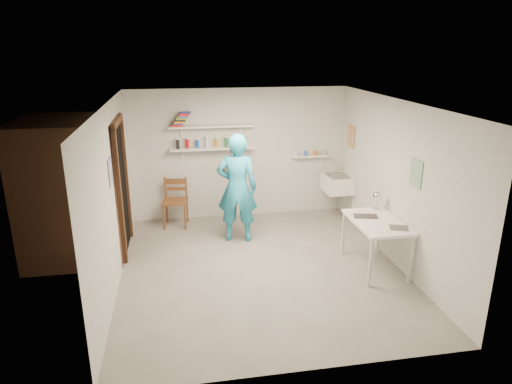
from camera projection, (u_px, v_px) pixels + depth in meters
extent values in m
cube|color=slate|center=(261.00, 269.00, 6.70)|extent=(4.00, 4.50, 0.02)
cube|color=silver|center=(261.00, 102.00, 5.95)|extent=(4.00, 4.50, 0.02)
cube|color=silver|center=(239.00, 154.00, 8.44)|extent=(4.00, 0.02, 2.40)
cube|color=silver|center=(306.00, 264.00, 4.21)|extent=(4.00, 0.02, 2.40)
cube|color=silver|center=(111.00, 199.00, 5.99)|extent=(0.02, 4.50, 2.40)
cube|color=silver|center=(396.00, 183.00, 6.65)|extent=(0.02, 4.50, 2.40)
cube|color=black|center=(122.00, 189.00, 7.04)|extent=(0.02, 0.90, 2.00)
cube|color=brown|center=(73.00, 189.00, 6.91)|extent=(1.40, 1.50, 2.10)
cube|color=brown|center=(117.00, 121.00, 6.72)|extent=(0.06, 1.05, 0.10)
cube|color=brown|center=(120.00, 199.00, 6.57)|extent=(0.06, 0.10, 2.00)
cube|color=brown|center=(126.00, 180.00, 7.51)|extent=(0.06, 0.10, 2.00)
cube|color=white|center=(212.00, 148.00, 8.19)|extent=(1.50, 0.22, 0.03)
cube|color=white|center=(211.00, 126.00, 8.06)|extent=(1.50, 0.22, 0.03)
cube|color=white|center=(310.00, 156.00, 8.60)|extent=(0.70, 0.14, 0.03)
cube|color=#334C7F|center=(110.00, 172.00, 5.93)|extent=(0.01, 0.28, 0.36)
cube|color=#995933|center=(351.00, 136.00, 8.23)|extent=(0.01, 0.34, 0.42)
cube|color=#3F724C|center=(416.00, 174.00, 6.04)|extent=(0.01, 0.30, 0.38)
cube|color=white|center=(338.00, 183.00, 8.36)|extent=(0.48, 0.60, 0.30)
imported|color=#279FC3|center=(237.00, 188.00, 7.41)|extent=(0.74, 0.56, 1.81)
cylinder|color=#F3E7A5|center=(232.00, 167.00, 7.51)|extent=(0.33, 0.10, 0.33)
cube|color=brown|center=(175.00, 201.00, 8.12)|extent=(0.48, 0.47, 0.93)
cube|color=white|center=(375.00, 244.00, 6.61)|extent=(0.66, 1.10, 0.74)
sphere|color=silver|center=(377.00, 196.00, 6.87)|extent=(0.14, 0.14, 0.14)
cylinder|color=black|center=(177.00, 144.00, 8.06)|extent=(0.06, 0.06, 0.17)
cylinder|color=red|center=(187.00, 144.00, 8.09)|extent=(0.06, 0.06, 0.17)
cylinder|color=blue|center=(197.00, 143.00, 8.11)|extent=(0.06, 0.06, 0.17)
cylinder|color=white|center=(207.00, 143.00, 8.14)|extent=(0.06, 0.06, 0.17)
cylinder|color=orange|center=(217.00, 143.00, 8.17)|extent=(0.06, 0.06, 0.17)
cylinder|color=#268C3F|center=(226.00, 142.00, 8.20)|extent=(0.06, 0.06, 0.17)
cylinder|color=#8C268C|center=(236.00, 142.00, 8.23)|extent=(0.06, 0.06, 0.17)
cylinder|color=gold|center=(246.00, 142.00, 8.26)|extent=(0.06, 0.06, 0.17)
cube|color=red|center=(177.00, 126.00, 7.96)|extent=(0.18, 0.14, 0.03)
cube|color=#1933A5|center=(178.00, 124.00, 7.95)|extent=(0.18, 0.14, 0.03)
cube|color=orange|center=(179.00, 122.00, 7.95)|extent=(0.18, 0.14, 0.03)
cube|color=black|center=(180.00, 121.00, 7.94)|extent=(0.18, 0.14, 0.03)
cube|color=yellow|center=(181.00, 119.00, 7.94)|extent=(0.18, 0.14, 0.03)
cube|color=#338C4C|center=(182.00, 117.00, 7.93)|extent=(0.18, 0.14, 0.03)
cube|color=#8C3F8C|center=(183.00, 116.00, 7.92)|extent=(0.18, 0.14, 0.03)
cube|color=red|center=(184.00, 114.00, 7.92)|extent=(0.18, 0.14, 0.03)
cube|color=#1933A5|center=(185.00, 112.00, 7.91)|extent=(0.18, 0.14, 0.03)
cylinder|color=silver|center=(300.00, 153.00, 8.55)|extent=(0.07, 0.07, 0.09)
cylinder|color=#335999|center=(307.00, 153.00, 8.57)|extent=(0.07, 0.07, 0.09)
cylinder|color=orange|center=(314.00, 153.00, 8.60)|extent=(0.07, 0.07, 0.09)
cylinder|color=#999999|center=(321.00, 153.00, 8.62)|extent=(0.07, 0.07, 0.09)
cube|color=silver|center=(377.00, 221.00, 6.49)|extent=(0.30, 0.22, 0.00)
cube|color=#4C4742|center=(377.00, 220.00, 6.49)|extent=(0.30, 0.22, 0.00)
cube|color=beige|center=(377.00, 220.00, 6.49)|extent=(0.30, 0.22, 0.00)
cube|color=#383330|center=(377.00, 220.00, 6.49)|extent=(0.30, 0.22, 0.00)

